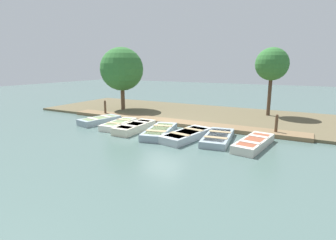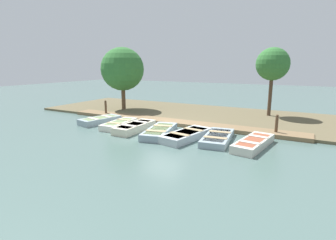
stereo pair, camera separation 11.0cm
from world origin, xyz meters
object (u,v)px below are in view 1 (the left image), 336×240
at_px(rowboat_1, 119,124).
at_px(mooring_post_near, 105,108).
at_px(park_tree_far_left, 122,69).
at_px(rowboat_3, 160,131).
at_px(rowboat_4, 187,135).
at_px(rowboat_6, 254,143).
at_px(rowboat_5, 218,138).
at_px(mooring_post_far, 276,125).
at_px(rowboat_2, 135,127).
at_px(rowboat_0, 100,120).
at_px(park_tree_left, 272,65).

relative_size(rowboat_1, mooring_post_near, 2.42).
xyz_separation_m(mooring_post_near, park_tree_far_left, (-2.35, -0.17, 2.78)).
xyz_separation_m(rowboat_3, rowboat_4, (0.02, 1.61, 0.01)).
xyz_separation_m(rowboat_1, rowboat_6, (0.23, 7.97, 0.01)).
distance_m(rowboat_5, rowboat_6, 1.78).
relative_size(rowboat_1, mooring_post_far, 2.42).
xyz_separation_m(mooring_post_far, park_tree_far_left, (-2.35, -11.90, 2.78)).
relative_size(rowboat_2, rowboat_3, 0.87).
relative_size(rowboat_0, rowboat_6, 0.88).
distance_m(mooring_post_near, park_tree_left, 12.23).
bearing_deg(rowboat_2, rowboat_1, -102.17).
height_order(rowboat_1, rowboat_3, rowboat_3).
relative_size(rowboat_5, rowboat_6, 0.99).
relative_size(rowboat_5, park_tree_left, 0.66).
bearing_deg(rowboat_5, rowboat_6, 76.57).
xyz_separation_m(rowboat_2, mooring_post_near, (-2.65, -4.48, 0.37)).
bearing_deg(rowboat_6, rowboat_0, -84.29).
height_order(mooring_post_far, park_tree_left, park_tree_left).
relative_size(rowboat_5, park_tree_far_left, 0.63).
bearing_deg(park_tree_far_left, rowboat_2, 42.93).
relative_size(rowboat_3, mooring_post_far, 2.91).
height_order(rowboat_0, rowboat_5, rowboat_0).
xyz_separation_m(rowboat_0, rowboat_3, (0.65, 4.85, -0.01)).
relative_size(mooring_post_far, park_tree_far_left, 0.23).
distance_m(rowboat_6, mooring_post_far, 2.68).
height_order(rowboat_1, rowboat_6, rowboat_6).
xyz_separation_m(rowboat_4, rowboat_6, (-0.18, 3.29, 0.00)).
bearing_deg(rowboat_3, park_tree_left, 137.45).
height_order(rowboat_1, mooring_post_near, mooring_post_near).
distance_m(rowboat_1, park_tree_far_left, 6.53).
bearing_deg(mooring_post_near, rowboat_3, 66.18).
height_order(rowboat_1, rowboat_5, rowboat_1).
distance_m(rowboat_3, rowboat_4, 1.61).
height_order(rowboat_2, mooring_post_far, mooring_post_far).
relative_size(rowboat_4, mooring_post_far, 2.88).
bearing_deg(mooring_post_far, rowboat_5, -45.85).
distance_m(rowboat_1, rowboat_3, 3.10).
relative_size(rowboat_3, rowboat_4, 1.01).
xyz_separation_m(rowboat_2, rowboat_5, (-0.28, 4.82, -0.05)).
xyz_separation_m(rowboat_2, park_tree_left, (-7.72, 6.20, 3.51)).
bearing_deg(mooring_post_far, rowboat_2, -69.97).
height_order(park_tree_far_left, park_tree_left, park_tree_far_left).
relative_size(rowboat_1, rowboat_3, 0.83).
bearing_deg(rowboat_2, mooring_post_near, -120.09).
xyz_separation_m(rowboat_1, rowboat_4, (0.41, 4.68, 0.01)).
bearing_deg(rowboat_6, mooring_post_far, 173.90).
relative_size(rowboat_4, park_tree_far_left, 0.66).
bearing_deg(park_tree_left, mooring_post_far, 11.75).
height_order(mooring_post_far, park_tree_far_left, park_tree_far_left).
xyz_separation_m(rowboat_1, mooring_post_near, (-2.34, -3.09, 0.41)).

